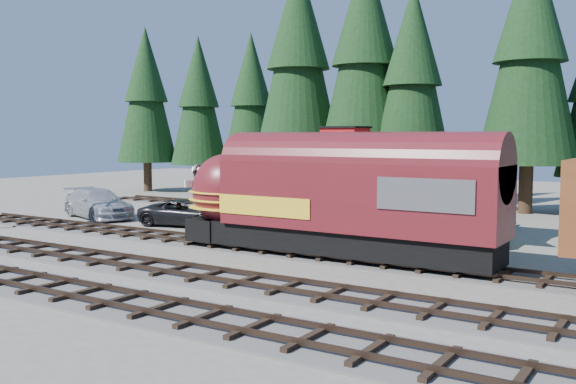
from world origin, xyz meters
The scene contains 11 objects.
ground centered at (0.00, 0.00, 0.00)m, with size 120.00×120.00×0.00m, color #6B665B.
track_siding centered at (10.00, 4.00, 0.06)m, with size 68.00×3.20×0.33m.
track_main_south centered at (10.00, -2.00, 0.06)m, with size 68.00×3.20×0.33m.
track_main_north centered at (10.00, -6.50, 0.06)m, with size 68.00×3.20×0.33m.
track_spur centered at (-10.00, 18.00, 0.06)m, with size 32.00×3.20×0.33m.
depot centered at (0.00, 10.50, 2.96)m, with size 12.80×7.00×5.30m.
conifer_backdrop centered at (5.43, 24.36, 10.15)m, with size 80.95×22.23×17.42m.
locomotive centered at (1.09, 4.00, 2.48)m, with size 15.57×3.10×4.23m.
caboose centered at (-6.22, 18.00, 2.77)m, with size 10.84×3.14×5.64m.
pickup_truck_a centered at (-10.92, 8.38, 0.80)m, with size 2.64×5.73×1.59m, color black.
pickup_truck_b centered at (-18.44, 8.09, 0.96)m, with size 2.69×6.63×1.92m, color #B2B6BA.
Camera 1 is at (15.05, -20.69, 5.45)m, focal length 40.00 mm.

